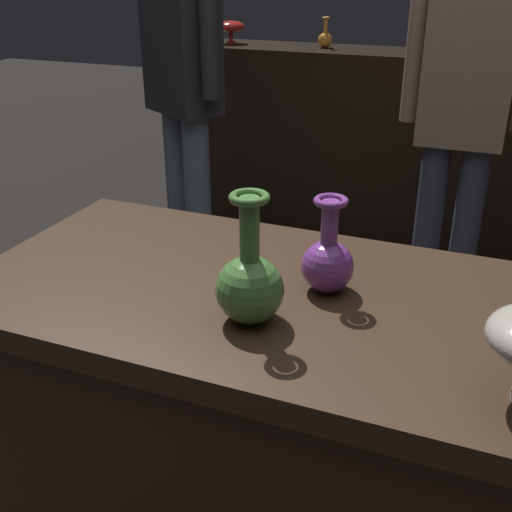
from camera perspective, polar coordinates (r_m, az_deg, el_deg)
name	(u,v)px	position (r m, az deg, el deg)	size (l,w,h in m)	color
display_plinth	(261,441)	(1.48, 0.45, -16.49)	(1.20, 0.64, 0.80)	#382619
back_display_shelf	(417,153)	(3.38, 14.45, 9.12)	(2.60, 0.40, 0.99)	black
vase_centerpiece	(250,283)	(1.11, -0.57, -2.49)	(0.12, 0.12, 0.24)	#477A38
vase_left_accent	(328,260)	(1.23, 6.57, -0.39)	(0.10, 0.10, 0.20)	#7A388E
shelf_vase_center	(427,40)	(3.20, 15.36, 18.46)	(0.10, 0.10, 0.21)	red
shelf_vase_far_left	(231,27)	(3.55, -2.31, 20.17)	(0.15, 0.15, 0.12)	red
shelf_vase_left	(325,38)	(3.39, 6.33, 19.13)	(0.07, 0.07, 0.15)	orange
visitor_center_back	(464,108)	(2.53, 18.42, 12.69)	(0.47, 0.18, 1.53)	#333847
visitor_near_left	(182,69)	(2.56, -6.75, 16.62)	(0.41, 0.32, 1.71)	slate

